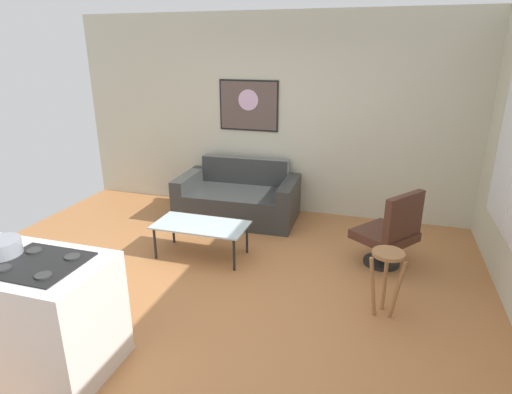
# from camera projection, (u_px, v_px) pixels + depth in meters

# --- Properties ---
(ground) EXTENTS (6.40, 6.40, 0.04)m
(ground) POSITION_uv_depth(u_px,v_px,m) (229.00, 292.00, 4.30)
(ground) COLOR #AE6F3E
(back_wall) EXTENTS (6.40, 0.05, 2.80)m
(back_wall) POSITION_uv_depth(u_px,v_px,m) (286.00, 116.00, 6.01)
(back_wall) COLOR beige
(back_wall) RESTS_ON ground
(couch) EXTENTS (1.68, 0.98, 0.80)m
(couch) POSITION_uv_depth(u_px,v_px,m) (239.00, 199.00, 6.05)
(couch) COLOR #303130
(couch) RESTS_ON ground
(coffee_table) EXTENTS (1.08, 0.54, 0.40)m
(coffee_table) POSITION_uv_depth(u_px,v_px,m) (201.00, 227.00, 4.89)
(coffee_table) COLOR silver
(coffee_table) RESTS_ON ground
(armchair) EXTENTS (0.79, 0.79, 0.89)m
(armchair) POSITION_uv_depth(u_px,v_px,m) (391.00, 232.00, 4.62)
(armchair) COLOR black
(armchair) RESTS_ON ground
(bar_stool) EXTENTS (0.33, 0.32, 0.63)m
(bar_stool) POSITION_uv_depth(u_px,v_px,m) (387.00, 268.00, 3.76)
(bar_stool) COLOR #9A683E
(bar_stool) RESTS_ON ground
(kitchen_counter) EXTENTS (1.41, 0.71, 0.91)m
(kitchen_counter) POSITION_uv_depth(u_px,v_px,m) (22.00, 311.00, 3.19)
(kitchen_counter) COLOR silver
(kitchen_counter) RESTS_ON ground
(mixing_bowl) EXTENTS (0.29, 0.29, 0.13)m
(mixing_bowl) POSITION_uv_depth(u_px,v_px,m) (0.00, 248.00, 3.07)
(mixing_bowl) COLOR gray
(mixing_bowl) RESTS_ON kitchen_counter
(wall_painting) EXTENTS (0.88, 0.03, 0.72)m
(wall_painting) POSITION_uv_depth(u_px,v_px,m) (249.00, 106.00, 6.08)
(wall_painting) COLOR black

